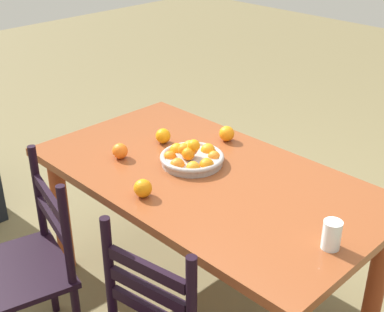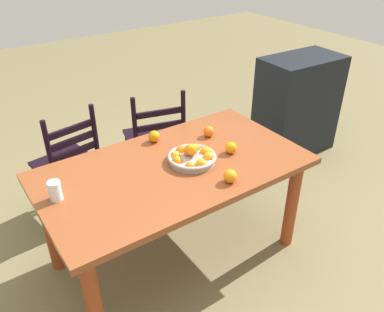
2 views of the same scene
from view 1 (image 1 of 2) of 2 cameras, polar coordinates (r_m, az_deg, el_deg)
name	(u,v)px [view 1 (image 1 of 2)]	position (r m, az deg, el deg)	size (l,w,h in m)	color
ground_plane	(205,298)	(2.85, 1.35, -14.93)	(12.00, 12.00, 0.00)	olive
dining_table	(206,195)	(2.47, 1.51, -4.17)	(1.63, 0.91, 0.73)	brown
chair_near_window	(23,271)	(2.41, -17.64, -11.68)	(0.54, 0.54, 0.92)	black
fruit_bowl	(192,157)	(2.49, -0.03, -0.14)	(0.30, 0.30, 0.13)	#A59B97
orange_loose_0	(163,136)	(2.69, -3.12, 2.16)	(0.08, 0.08, 0.08)	orange
orange_loose_1	(227,134)	(2.72, 3.75, 2.41)	(0.08, 0.08, 0.08)	orange
orange_loose_2	(120,151)	(2.56, -7.72, 0.53)	(0.08, 0.08, 0.08)	orange
orange_loose_3	(143,188)	(2.24, -5.29, -3.46)	(0.08, 0.08, 0.08)	orange
drinking_glass	(332,235)	(1.99, 14.74, -8.17)	(0.07, 0.07, 0.11)	silver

